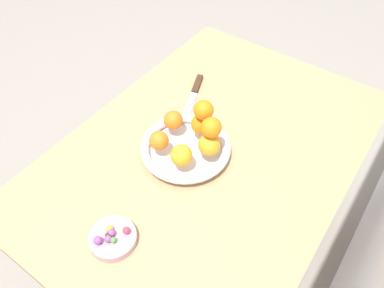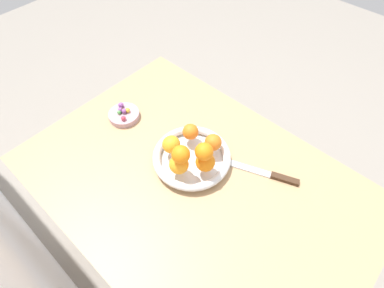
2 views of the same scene
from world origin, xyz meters
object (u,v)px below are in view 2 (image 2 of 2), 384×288
(orange_5, at_px, (181,154))
(orange_6, at_px, (204,152))
(candy_ball_1, at_px, (124,111))
(candy_ball_7, at_px, (121,105))
(orange_4, at_px, (213,142))
(candy_ball_0, at_px, (123,118))
(dining_table, at_px, (195,193))
(candy_ball_2, at_px, (126,111))
(candy_dish, at_px, (124,115))
(candy_ball_3, at_px, (119,112))
(knife, at_px, (266,173))
(candy_ball_5, at_px, (128,110))
(candy_ball_6, at_px, (121,110))
(orange_0, at_px, (191,132))
(orange_2, at_px, (179,164))
(fruit_bowl, at_px, (192,157))
(orange_1, at_px, (171,144))
(candy_ball_4, at_px, (123,110))

(orange_5, xyz_separation_m, orange_6, (-0.04, -0.05, -0.00))
(orange_6, distance_m, candy_ball_1, 0.40)
(candy_ball_1, xyz_separation_m, candy_ball_7, (0.03, -0.01, 0.00))
(orange_4, relative_size, candy_ball_0, 3.18)
(dining_table, relative_size, candy_ball_2, 72.35)
(orange_5, bearing_deg, candy_ball_0, -4.77)
(candy_dish, xyz_separation_m, candy_ball_1, (-0.00, -0.00, 0.02))
(candy_ball_3, height_order, knife, candy_ball_3)
(candy_ball_1, bearing_deg, candy_dish, 61.59)
(candy_ball_5, distance_m, candy_ball_6, 0.03)
(orange_0, height_order, orange_2, orange_2)
(fruit_bowl, relative_size, knife, 1.03)
(fruit_bowl, distance_m, orange_1, 0.08)
(candy_ball_0, distance_m, candy_ball_2, 0.04)
(candy_ball_7, bearing_deg, candy_ball_3, 129.33)
(candy_ball_2, distance_m, candy_ball_5, 0.01)
(dining_table, relative_size, candy_ball_0, 62.36)
(orange_4, xyz_separation_m, knife, (-0.18, -0.06, -0.06))
(orange_2, height_order, candy_ball_4, orange_2)
(orange_1, xyz_separation_m, orange_4, (-0.09, -0.10, -0.00))
(candy_ball_7, bearing_deg, candy_dish, 154.11)
(orange_4, distance_m, candy_ball_7, 0.40)
(orange_5, height_order, candy_ball_7, orange_5)
(knife, bearing_deg, candy_ball_0, 18.10)
(orange_1, height_order, candy_ball_3, orange_1)
(orange_2, relative_size, candy_ball_4, 3.62)
(orange_6, xyz_separation_m, candy_ball_6, (0.40, 0.01, -0.10))
(candy_ball_3, bearing_deg, knife, -163.86)
(dining_table, bearing_deg, orange_1, -8.16)
(orange_6, height_order, candy_ball_3, orange_6)
(fruit_bowl, bearing_deg, dining_table, 139.96)
(candy_ball_7, bearing_deg, candy_ball_5, 179.65)
(dining_table, distance_m, orange_1, 0.20)
(orange_6, relative_size, candy_ball_1, 2.94)
(candy_ball_5, bearing_deg, candy_ball_4, 38.16)
(candy_dish, relative_size, candy_ball_6, 6.47)
(orange_6, distance_m, candy_ball_2, 0.40)
(fruit_bowl, distance_m, orange_6, 0.13)
(candy_ball_1, bearing_deg, candy_ball_2, -119.69)
(candy_ball_2, bearing_deg, candy_ball_1, 60.31)
(orange_5, height_order, candy_ball_3, orange_5)
(orange_4, bearing_deg, orange_6, 110.13)
(orange_1, bearing_deg, candy_ball_6, -1.80)
(dining_table, height_order, candy_ball_1, candy_ball_1)
(orange_6, bearing_deg, orange_0, -30.25)
(candy_ball_0, bearing_deg, orange_1, -177.22)
(orange_0, relative_size, orange_5, 0.98)
(candy_ball_6, height_order, knife, candy_ball_6)
(fruit_bowl, height_order, candy_dish, fruit_bowl)
(orange_4, bearing_deg, orange_2, 81.18)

